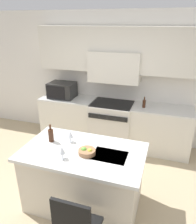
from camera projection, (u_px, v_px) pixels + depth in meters
The scene contains 11 objects.
ground_plane at pixel (75, 210), 3.11m from camera, with size 10.00×10.00×0.00m, color tan.
back_cabinetry at pixel (116, 69), 4.45m from camera, with size 10.00×0.46×2.70m.
back_counter at pixel (112, 123), 4.66m from camera, with size 3.17×0.62×0.93m.
range_stove at pixel (112, 124), 4.64m from camera, with size 0.86×0.70×0.93m.
microwave at pixel (62, 90), 4.75m from camera, with size 0.55×0.43×0.33m.
kitchen_island at pixel (84, 178), 3.06m from camera, with size 1.63×0.96×0.90m.
wine_bottle at pixel (51, 135), 3.07m from camera, with size 0.07×0.07×0.26m.
wine_glass_near at pixel (62, 150), 2.67m from camera, with size 0.08×0.08×0.17m.
wine_glass_far at pixel (70, 135), 3.05m from camera, with size 0.08×0.08×0.17m.
fruit_bowl at pixel (87, 151), 2.80m from camera, with size 0.22×0.22×0.09m.
oil_bottle_on_counter at pixel (144, 104), 4.20m from camera, with size 0.06×0.06×0.22m.
Camera 1 is at (1.04, -2.11, 2.48)m, focal length 35.00 mm.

